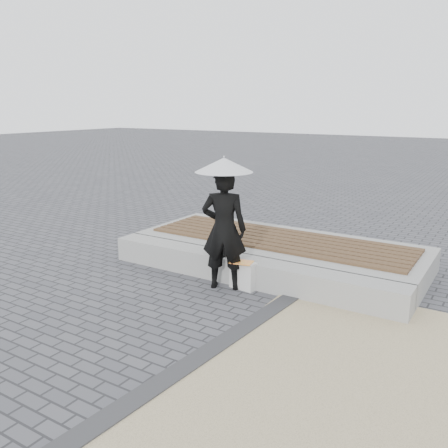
{
  "coord_description": "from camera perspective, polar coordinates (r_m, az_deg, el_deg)",
  "views": [
    {
      "loc": [
        3.47,
        -4.56,
        2.71
      ],
      "look_at": [
        -0.17,
        1.24,
        1.0
      ],
      "focal_mm": 38.24,
      "sensor_mm": 36.0,
      "label": 1
    }
  ],
  "objects": [
    {
      "name": "handbag",
      "position": [
        7.55,
        -0.55,
        -2.95
      ],
      "size": [
        0.32,
        0.2,
        0.21
      ],
      "primitive_type": "cube",
      "rotation": [
        0.0,
        0.0,
        -0.35
      ],
      "color": "black",
      "rests_on": "seating_ledge"
    },
    {
      "name": "parasol",
      "position": [
        6.9,
        0.0,
        7.08
      ],
      "size": [
        0.84,
        0.84,
        1.08
      ],
      "rotation": [
        0.0,
        0.0,
        0.35
      ],
      "color": "silver",
      "rests_on": "ground"
    },
    {
      "name": "edging_band",
      "position": [
        5.58,
        -1.56,
        -14.84
      ],
      "size": [
        0.61,
        5.2,
        0.04
      ],
      "primitive_type": "cube",
      "rotation": [
        0.0,
        0.0,
        -0.07
      ],
      "color": "#313134",
      "rests_on": "ground"
    },
    {
      "name": "canvas_tote",
      "position": [
        7.25,
        2.3,
        -6.12
      ],
      "size": [
        0.43,
        0.22,
        0.43
      ],
      "primitive_type": "cube",
      "rotation": [
        0.0,
        0.0,
        -0.12
      ],
      "color": "#BCBBB7",
      "rests_on": "ground"
    },
    {
      "name": "timber_platform",
      "position": [
        8.51,
        6.57,
        -3.23
      ],
      "size": [
        5.0,
        2.0,
        0.4
      ],
      "primitive_type": "cube",
      "color": "gray",
      "rests_on": "ground"
    },
    {
      "name": "woman",
      "position": [
        7.08,
        0.0,
        -0.64
      ],
      "size": [
        0.79,
        0.67,
        1.84
      ],
      "primitive_type": "imported",
      "rotation": [
        0.0,
        0.0,
        3.54
      ],
      "color": "black",
      "rests_on": "ground"
    },
    {
      "name": "ground",
      "position": [
        6.34,
        -4.77,
        -11.35
      ],
      "size": [
        80.0,
        80.0,
        0.0
      ],
      "primitive_type": "plane",
      "color": "#49494E",
      "rests_on": "ground"
    },
    {
      "name": "terrazzo_zone",
      "position": [
        4.88,
        25.04,
        -21.03
      ],
      "size": [
        5.0,
        5.0,
        0.02
      ],
      "primitive_type": "cube",
      "color": "tan",
      "rests_on": "ground"
    },
    {
      "name": "seating_ledge",
      "position": [
        7.5,
        2.56,
        -5.55
      ],
      "size": [
        5.0,
        0.45,
        0.4
      ],
      "primitive_type": "cube",
      "color": "gray",
      "rests_on": "ground"
    },
    {
      "name": "timber_decking",
      "position": [
        8.45,
        6.61,
        -1.8
      ],
      "size": [
        4.6,
        1.4,
        0.04
      ],
      "primitive_type": null,
      "color": "brown",
      "rests_on": "timber_platform"
    },
    {
      "name": "magazine",
      "position": [
        7.14,
        2.12,
        -4.58
      ],
      "size": [
        0.37,
        0.3,
        0.01
      ],
      "primitive_type": "cube",
      "rotation": [
        0.0,
        0.0,
        0.2
      ],
      "color": "#E34D3F",
      "rests_on": "canvas_tote"
    }
  ]
}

